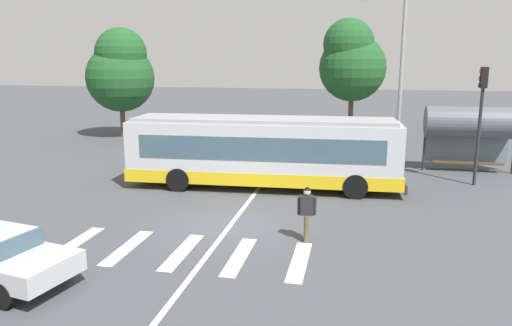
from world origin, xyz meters
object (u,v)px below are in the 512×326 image
(parked_car_blue, at_px, (271,136))
(bus_stop_shelter, at_px, (471,124))
(city_transit_bus, at_px, (263,152))
(background_tree_left, at_px, (121,71))
(parked_car_silver, at_px, (315,137))
(background_tree_right, at_px, (351,61))
(twin_arm_street_lamp, at_px, (402,60))
(pedestrian_crossing_street, at_px, (307,211))
(traffic_light_far_corner, at_px, (481,108))
(parked_car_white, at_px, (358,139))

(parked_car_blue, xyz_separation_m, bus_stop_shelter, (10.77, -4.63, 1.65))
(city_transit_bus, bearing_deg, background_tree_left, 136.06)
(parked_car_silver, height_order, background_tree_right, background_tree_right)
(city_transit_bus, distance_m, twin_arm_street_lamp, 9.55)
(twin_arm_street_lamp, bearing_deg, city_transit_bus, -134.22)
(parked_car_blue, xyz_separation_m, background_tree_right, (4.75, 5.68, 4.64))
(city_transit_bus, distance_m, parked_car_blue, 9.83)
(pedestrian_crossing_street, distance_m, twin_arm_street_lamp, 13.63)
(parked_car_blue, height_order, background_tree_left, background_tree_left)
(traffic_light_far_corner, distance_m, background_tree_right, 14.43)
(background_tree_left, bearing_deg, bus_stop_shelter, -17.82)
(traffic_light_far_corner, bearing_deg, background_tree_right, 113.78)
(parked_car_white, xyz_separation_m, background_tree_left, (-16.65, 2.58, 3.95))
(parked_car_silver, bearing_deg, parked_car_white, -7.61)
(pedestrian_crossing_street, distance_m, background_tree_left, 24.00)
(pedestrian_crossing_street, bearing_deg, bus_stop_shelter, 58.30)
(parked_car_silver, distance_m, background_tree_left, 14.73)
(city_transit_bus, bearing_deg, twin_arm_street_lamp, 45.78)
(city_transit_bus, xyz_separation_m, pedestrian_crossing_street, (2.51, -6.10, -0.62))
(parked_car_white, bearing_deg, parked_car_blue, 178.62)
(parked_car_white, relative_size, background_tree_left, 0.59)
(pedestrian_crossing_street, xyz_separation_m, parked_car_blue, (-3.87, 15.80, -0.20))
(traffic_light_far_corner, bearing_deg, twin_arm_street_lamp, 127.90)
(parked_car_silver, distance_m, twin_arm_street_lamp, 7.58)
(bus_stop_shelter, bearing_deg, background_tree_right, 120.24)
(bus_stop_shelter, relative_size, twin_arm_street_lamp, 0.49)
(twin_arm_street_lamp, bearing_deg, pedestrian_crossing_street, -106.12)
(pedestrian_crossing_street, relative_size, twin_arm_street_lamp, 0.19)
(traffic_light_far_corner, bearing_deg, bus_stop_shelter, 84.94)
(bus_stop_shelter, relative_size, background_tree_right, 0.52)
(city_transit_bus, distance_m, background_tree_left, 17.79)
(background_tree_left, xyz_separation_m, background_tree_right, (16.01, 3.23, 0.68))
(city_transit_bus, bearing_deg, parked_car_silver, 81.93)
(parked_car_silver, bearing_deg, bus_stop_shelter, -31.21)
(parked_car_silver, bearing_deg, traffic_light_far_corner, -44.50)
(background_tree_right, bearing_deg, pedestrian_crossing_street, -92.37)
(background_tree_left, bearing_deg, background_tree_right, 11.41)
(background_tree_right, bearing_deg, parked_car_silver, -110.07)
(parked_car_blue, bearing_deg, parked_car_white, -1.38)
(bus_stop_shelter, distance_m, twin_arm_street_lamp, 4.67)
(parked_car_blue, xyz_separation_m, twin_arm_street_lamp, (7.44, -3.45, 4.70))
(parked_car_blue, relative_size, background_tree_right, 0.55)
(parked_car_white, bearing_deg, parked_car_silver, 172.39)
(city_transit_bus, height_order, parked_car_white, city_transit_bus)
(pedestrian_crossing_street, distance_m, background_tree_right, 21.96)
(parked_car_blue, height_order, bus_stop_shelter, bus_stop_shelter)
(twin_arm_street_lamp, bearing_deg, traffic_light_far_corner, -52.10)
(background_tree_right, bearing_deg, bus_stop_shelter, -59.76)
(background_tree_right, bearing_deg, traffic_light_far_corner, -66.22)
(bus_stop_shelter, xyz_separation_m, twin_arm_street_lamp, (-3.33, 1.18, 3.05))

